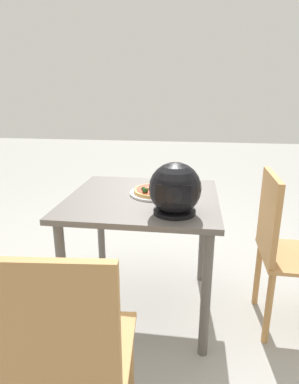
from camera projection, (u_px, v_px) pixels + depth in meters
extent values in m
plane|color=#9E9E99|center=(143.00, 305.00, 2.06)|extent=(14.00, 14.00, 0.00)
cube|color=#5B5651|center=(143.00, 199.00, 1.85)|extent=(0.85, 0.82, 0.03)
cylinder|color=#5B5651|center=(203.00, 235.00, 2.24)|extent=(0.05, 0.05, 0.70)
cylinder|color=#5B5651|center=(101.00, 229.00, 2.34)|extent=(0.05, 0.05, 0.70)
cylinder|color=#5B5651|center=(206.00, 295.00, 1.58)|extent=(0.05, 0.05, 0.70)
cylinder|color=#5B5651|center=(63.00, 284.00, 1.67)|extent=(0.05, 0.05, 0.70)
cylinder|color=white|center=(156.00, 193.00, 1.89)|extent=(0.31, 0.31, 0.01)
cylinder|color=tan|center=(156.00, 191.00, 1.88)|extent=(0.26, 0.26, 0.02)
cylinder|color=red|center=(156.00, 189.00, 1.88)|extent=(0.23, 0.23, 0.00)
sphere|color=#234C1E|center=(145.00, 191.00, 1.81)|extent=(0.03, 0.03, 0.03)
sphere|color=#234C1E|center=(143.00, 189.00, 1.85)|extent=(0.02, 0.02, 0.02)
sphere|color=#234C1E|center=(163.00, 191.00, 1.81)|extent=(0.03, 0.03, 0.03)
sphere|color=#234C1E|center=(153.00, 184.00, 1.92)|extent=(0.04, 0.04, 0.04)
cylinder|color=#E0D172|center=(154.00, 188.00, 1.86)|extent=(0.02, 0.02, 0.02)
cylinder|color=#E0D172|center=(164.00, 192.00, 1.79)|extent=(0.02, 0.02, 0.02)
cylinder|color=#E0D172|center=(149.00, 188.00, 1.86)|extent=(0.02, 0.02, 0.01)
sphere|color=black|center=(175.00, 188.00, 1.56)|extent=(0.26, 0.26, 0.26)
cylinder|color=black|center=(174.00, 211.00, 1.59)|extent=(0.21, 0.21, 0.02)
cube|color=black|center=(173.00, 194.00, 1.45)|extent=(0.16, 0.02, 0.09)
cube|color=#B7844C|center=(299.00, 257.00, 1.76)|extent=(0.41, 0.41, 0.02)
cube|color=#B7844C|center=(269.00, 215.00, 1.72)|extent=(0.04, 0.38, 0.45)
cylinder|color=#B7844C|center=(258.00, 274.00, 2.02)|extent=(0.04, 0.04, 0.43)
cylinder|color=#B7844C|center=(268.00, 308.00, 1.70)|extent=(0.04, 0.04, 0.43)
cube|color=#B7844C|center=(76.00, 350.00, 1.13)|extent=(0.44, 0.44, 0.02)
cube|color=#B7844C|center=(52.00, 333.00, 0.88)|extent=(0.38, 0.07, 0.45)
cylinder|color=#B7844C|center=(50.00, 360.00, 1.37)|extent=(0.04, 0.04, 0.43)
cylinder|color=#B7844C|center=(130.00, 363.00, 1.35)|extent=(0.04, 0.04, 0.43)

